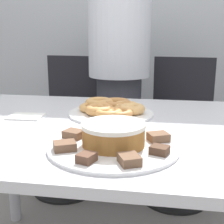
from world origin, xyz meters
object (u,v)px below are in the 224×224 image
at_px(plate_donuts, 111,114).
at_px(person_standing, 119,69).
at_px(plate_cake, 113,147).
at_px(office_chair_left, 67,127).
at_px(frosted_cake, 113,134).
at_px(office_chair_right, 178,133).
at_px(napkin, 26,116).

bearing_deg(plate_donuts, person_standing, 95.37).
bearing_deg(plate_cake, office_chair_left, 114.00).
height_order(office_chair_left, plate_donuts, office_chair_left).
height_order(plate_cake, frosted_cake, frosted_cake).
relative_size(plate_donuts, frosted_cake, 1.88).
xyz_separation_m(person_standing, office_chair_right, (0.38, 0.05, -0.40)).
xyz_separation_m(office_chair_left, plate_donuts, (0.43, -0.74, 0.30)).
bearing_deg(frosted_cake, person_standing, 97.24).
bearing_deg(plate_donuts, office_chair_left, 119.97).
xyz_separation_m(plate_cake, frosted_cake, (0.00, 0.00, 0.04)).
bearing_deg(plate_donuts, frosted_cake, -79.39).
height_order(office_chair_right, frosted_cake, office_chair_right).
distance_m(office_chair_right, napkin, 1.10).
bearing_deg(office_chair_left, plate_cake, -58.12).
distance_m(plate_donuts, napkin, 0.34).
xyz_separation_m(person_standing, office_chair_left, (-0.36, 0.05, -0.40)).
relative_size(office_chair_left, plate_donuts, 2.61).
height_order(office_chair_left, plate_cake, office_chair_left).
distance_m(office_chair_left, office_chair_right, 0.74).
distance_m(person_standing, plate_donuts, 0.70).
relative_size(person_standing, office_chair_left, 1.77).
bearing_deg(office_chair_right, office_chair_left, -170.57).
height_order(person_standing, plate_cake, person_standing).
bearing_deg(office_chair_right, frosted_cake, -92.87).
distance_m(office_chair_left, napkin, 0.89).
distance_m(person_standing, plate_cake, 1.09).
bearing_deg(frosted_cake, office_chair_right, 77.69).
bearing_deg(office_chair_left, plate_donuts, -52.15).
xyz_separation_m(plate_cake, plate_donuts, (-0.07, 0.38, 0.00)).
bearing_deg(person_standing, plate_cake, -82.76).
height_order(plate_cake, napkin, plate_cake).
bearing_deg(plate_cake, office_chair_right, 77.69).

